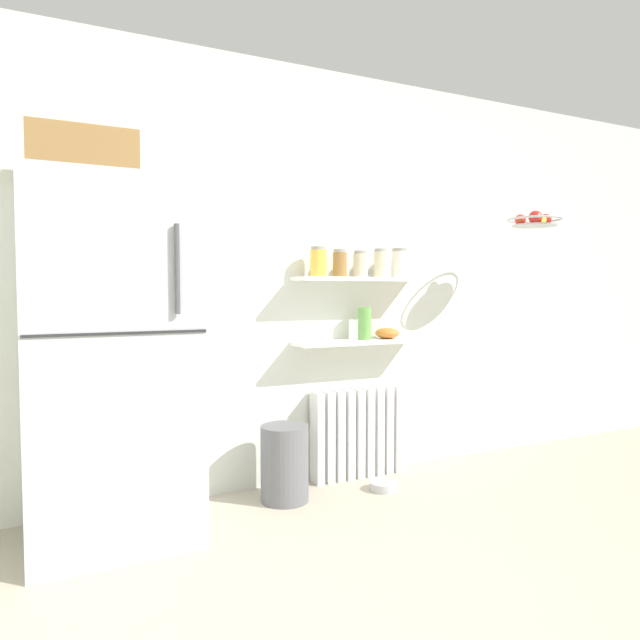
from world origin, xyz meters
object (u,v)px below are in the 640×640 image
(storage_jar_2, at_px, (360,264))
(storage_jar_3, at_px, (380,263))
(storage_jar_4, at_px, (400,263))
(refrigerator, at_px, (109,353))
(vase, at_px, (365,323))
(shelf_bowl, at_px, (387,333))
(pet_food_bowl, at_px, (384,486))
(storage_jar_1, at_px, (340,263))
(radiator, at_px, (358,433))
(hanging_fruit_basket, at_px, (535,220))
(storage_jar_0, at_px, (318,262))
(trash_bin, at_px, (285,463))

(storage_jar_2, bearing_deg, storage_jar_3, -0.00)
(storage_jar_2, distance_m, storage_jar_4, 0.30)
(refrigerator, height_order, vase, refrigerator)
(refrigerator, xyz_separation_m, vase, (1.58, 0.23, 0.09))
(shelf_bowl, bearing_deg, pet_food_bowl, -125.86)
(storage_jar_1, bearing_deg, storage_jar_3, 0.00)
(radiator, xyz_separation_m, storage_jar_4, (0.30, -0.03, 1.11))
(storage_jar_1, distance_m, hanging_fruit_basket, 1.35)
(vase, bearing_deg, radiator, 136.78)
(storage_jar_0, xyz_separation_m, pet_food_bowl, (0.31, -0.26, -1.36))
(radiator, bearing_deg, trash_bin, -162.41)
(hanging_fruit_basket, bearing_deg, storage_jar_4, 155.78)
(storage_jar_3, relative_size, pet_food_bowl, 1.10)
(storage_jar_3, distance_m, storage_jar_4, 0.15)
(refrigerator, bearing_deg, pet_food_bowl, -1.02)
(storage_jar_3, relative_size, storage_jar_4, 0.96)
(storage_jar_4, height_order, pet_food_bowl, storage_jar_4)
(radiator, xyz_separation_m, hanging_fruit_basket, (1.12, -0.40, 1.39))
(storage_jar_4, xyz_separation_m, vase, (-0.27, -0.00, -0.39))
(radiator, bearing_deg, storage_jar_2, -90.00)
(refrigerator, height_order, storage_jar_4, refrigerator)
(refrigerator, relative_size, radiator, 3.05)
(hanging_fruit_basket, bearing_deg, pet_food_bowl, 174.51)
(storage_jar_3, relative_size, shelf_bowl, 1.17)
(storage_jar_2, xyz_separation_m, trash_bin, (-0.59, -0.16, -1.16))
(storage_jar_0, bearing_deg, pet_food_bowl, -39.87)
(storage_jar_1, height_order, trash_bin, storage_jar_1)
(storage_jar_3, distance_m, vase, 0.41)
(storage_jar_4, relative_size, vase, 0.93)
(storage_jar_0, relative_size, storage_jar_1, 1.06)
(storage_jar_3, bearing_deg, hanging_fruit_basket, -20.83)
(pet_food_bowl, bearing_deg, storage_jar_4, 42.77)
(trash_bin, height_order, pet_food_bowl, trash_bin)
(storage_jar_1, xyz_separation_m, pet_food_bowl, (0.16, -0.26, -1.36))
(refrigerator, height_order, radiator, refrigerator)
(storage_jar_4, xyz_separation_m, trash_bin, (-0.89, -0.16, -1.17))
(shelf_bowl, bearing_deg, hanging_fruit_basket, -21.98)
(vase, xyz_separation_m, shelf_bowl, (0.17, 0.00, -0.07))
(shelf_bowl, bearing_deg, vase, 180.00)
(storage_jar_2, bearing_deg, trash_bin, -165.08)
(radiator, bearing_deg, storage_jar_4, -5.72)
(storage_jar_0, distance_m, storage_jar_2, 0.30)
(storage_jar_1, relative_size, hanging_fruit_basket, 0.49)
(storage_jar_1, xyz_separation_m, storage_jar_2, (0.15, 0.00, -0.00))
(storage_jar_3, xyz_separation_m, storage_jar_4, (0.15, 0.00, 0.00))
(refrigerator, bearing_deg, shelf_bowl, 7.65)
(storage_jar_0, height_order, pet_food_bowl, storage_jar_0)
(storage_jar_2, distance_m, hanging_fruit_basket, 1.22)
(vase, xyz_separation_m, pet_food_bowl, (-0.02, -0.26, -0.98))
(storage_jar_4, xyz_separation_m, hanging_fruit_basket, (0.82, -0.37, 0.28))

